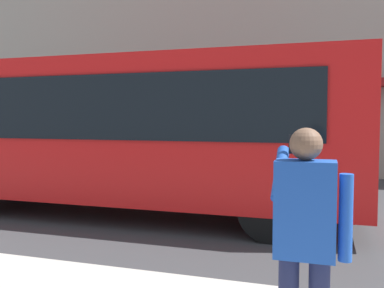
% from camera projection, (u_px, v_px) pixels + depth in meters
% --- Properties ---
extents(ground_plane, '(60.00, 60.00, 0.00)m').
position_uv_depth(ground_plane, '(321.00, 223.00, 7.61)').
color(ground_plane, '#38383A').
extents(red_bus, '(9.05, 2.54, 3.08)m').
position_uv_depth(red_bus, '(125.00, 130.00, 8.31)').
color(red_bus, red).
rests_on(red_bus, ground_plane).
extents(pedestrian_photographer, '(0.53, 0.52, 1.70)m').
position_uv_depth(pedestrian_photographer, '(305.00, 232.00, 2.83)').
color(pedestrian_photographer, '#1E2347').
rests_on(pedestrian_photographer, sidewalk_curb).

